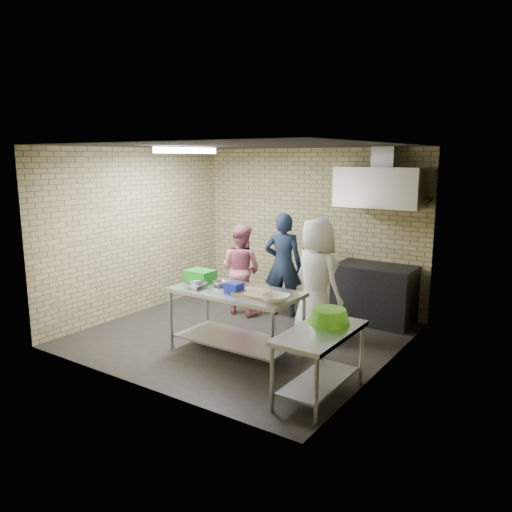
% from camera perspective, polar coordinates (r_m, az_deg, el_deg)
% --- Properties ---
extents(floor, '(4.20, 4.20, 0.00)m').
position_cam_1_polar(floor, '(7.40, -1.53, -8.94)').
color(floor, black).
rests_on(floor, ground).
extents(ceiling, '(4.20, 4.20, 0.00)m').
position_cam_1_polar(ceiling, '(6.95, -1.65, 12.46)').
color(ceiling, black).
rests_on(ceiling, ground).
extents(back_wall, '(4.20, 0.06, 2.70)m').
position_cam_1_polar(back_wall, '(8.73, 6.11, 3.25)').
color(back_wall, tan).
rests_on(back_wall, ground).
extents(front_wall, '(4.20, 0.06, 2.70)m').
position_cam_1_polar(front_wall, '(5.58, -13.66, -1.50)').
color(front_wall, tan).
rests_on(front_wall, ground).
extents(left_wall, '(0.06, 4.00, 2.70)m').
position_cam_1_polar(left_wall, '(8.44, -13.26, 2.74)').
color(left_wall, tan).
rests_on(left_wall, ground).
extents(right_wall, '(0.06, 4.00, 2.70)m').
position_cam_1_polar(right_wall, '(6.09, 14.68, -0.50)').
color(right_wall, tan).
rests_on(right_wall, ground).
extents(prep_table, '(1.71, 0.85, 0.85)m').
position_cam_1_polar(prep_table, '(6.63, -2.29, -7.44)').
color(prep_table, silver).
rests_on(prep_table, floor).
extents(side_counter, '(0.60, 1.20, 0.75)m').
position_cam_1_polar(side_counter, '(5.52, 7.21, -12.07)').
color(side_counter, silver).
rests_on(side_counter, floor).
extents(stove, '(1.20, 0.70, 0.90)m').
position_cam_1_polar(stove, '(8.05, 13.31, -4.20)').
color(stove, black).
rests_on(stove, floor).
extents(range_hood, '(1.30, 0.60, 0.60)m').
position_cam_1_polar(range_hood, '(7.84, 13.98, 7.60)').
color(range_hood, silver).
rests_on(range_hood, back_wall).
extents(hood_duct, '(0.35, 0.30, 0.30)m').
position_cam_1_polar(hood_duct, '(7.96, 14.52, 10.87)').
color(hood_duct, '#A5A8AD').
rests_on(hood_duct, back_wall).
extents(wall_shelf, '(0.80, 0.20, 0.04)m').
position_cam_1_polar(wall_shelf, '(7.93, 16.44, 6.21)').
color(wall_shelf, '#3F2B19').
rests_on(wall_shelf, back_wall).
extents(fluorescent_fixture, '(0.10, 1.25, 0.08)m').
position_cam_1_polar(fluorescent_fixture, '(7.58, -7.92, 11.80)').
color(fluorescent_fixture, white).
rests_on(fluorescent_fixture, ceiling).
extents(green_crate, '(0.38, 0.28, 0.15)m').
position_cam_1_polar(green_crate, '(7.01, -6.35, -2.22)').
color(green_crate, green).
rests_on(green_crate, prep_table).
extents(blue_tub, '(0.19, 0.19, 0.12)m').
position_cam_1_polar(blue_tub, '(6.39, -2.50, -3.61)').
color(blue_tub, '#1828B7').
rests_on(blue_tub, prep_table).
extents(cutting_board, '(0.52, 0.40, 0.03)m').
position_cam_1_polar(cutting_board, '(6.30, 0.14, -4.27)').
color(cutting_board, tan).
rests_on(cutting_board, prep_table).
extents(mixing_bowl_a, '(0.28, 0.28, 0.07)m').
position_cam_1_polar(mixing_bowl_a, '(6.66, -6.82, -3.33)').
color(mixing_bowl_a, silver).
rests_on(mixing_bowl_a, prep_table).
extents(mixing_bowl_b, '(0.22, 0.22, 0.06)m').
position_cam_1_polar(mixing_bowl_b, '(6.72, -4.13, -3.15)').
color(mixing_bowl_b, silver).
rests_on(mixing_bowl_b, prep_table).
extents(ceramic_bowl, '(0.35, 0.35, 0.08)m').
position_cam_1_polar(ceramic_bowl, '(6.00, 2.22, -4.80)').
color(ceramic_bowl, '#F0E7C0').
rests_on(ceramic_bowl, prep_table).
extents(green_basin, '(0.46, 0.46, 0.17)m').
position_cam_1_polar(green_basin, '(5.57, 8.32, -6.80)').
color(green_basin, '#59C626').
rests_on(green_basin, side_counter).
extents(bottle_red, '(0.07, 0.07, 0.18)m').
position_cam_1_polar(bottle_red, '(8.00, 14.77, 7.13)').
color(bottle_red, '#B22619').
rests_on(bottle_red, wall_shelf).
extents(man_navy, '(0.72, 0.59, 1.68)m').
position_cam_1_polar(man_navy, '(8.08, 3.11, -1.01)').
color(man_navy, black).
rests_on(man_navy, floor).
extents(woman_pink, '(0.72, 0.57, 1.48)m').
position_cam_1_polar(woman_pink, '(8.22, -1.71, -1.52)').
color(woman_pink, '#CA6B82').
rests_on(woman_pink, floor).
extents(woman_white, '(0.99, 0.83, 1.72)m').
position_cam_1_polar(woman_white, '(7.10, 6.93, -2.62)').
color(woman_white, silver).
rests_on(woman_white, floor).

